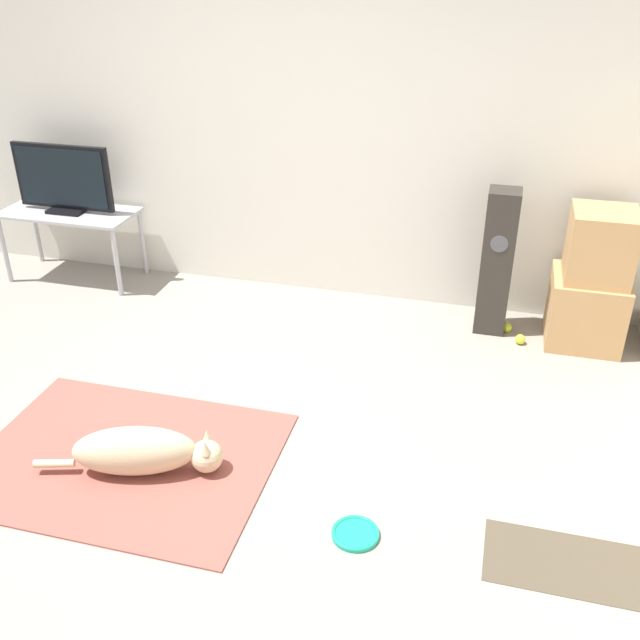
{
  "coord_description": "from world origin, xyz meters",
  "views": [
    {
      "loc": [
        1.54,
        -2.66,
        2.37
      ],
      "look_at": [
        0.64,
        0.78,
        0.45
      ],
      "focal_mm": 40.0,
      "sensor_mm": 36.0,
      "label": 1
    }
  ],
  "objects_px": {
    "tennis_ball_near_speaker": "(507,327)",
    "tv_stand": "(70,220)",
    "frisbee": "(355,533)",
    "cardboard_box_upper": "(601,245)",
    "cardboard_box_lower": "(586,309)",
    "tennis_ball_by_boxes": "(520,339)",
    "tv": "(63,179)",
    "floor_speaker": "(497,263)",
    "dog": "(143,451)"
  },
  "relations": [
    {
      "from": "cardboard_box_lower",
      "to": "tv",
      "type": "bearing_deg",
      "value": 179.43
    },
    {
      "from": "frisbee",
      "to": "cardboard_box_upper",
      "type": "bearing_deg",
      "value": 62.66
    },
    {
      "from": "cardboard_box_upper",
      "to": "tennis_ball_near_speaker",
      "type": "distance_m",
      "value": 0.81
    },
    {
      "from": "cardboard_box_lower",
      "to": "tennis_ball_near_speaker",
      "type": "distance_m",
      "value": 0.52
    },
    {
      "from": "floor_speaker",
      "to": "tennis_ball_by_boxes",
      "type": "relative_size",
      "value": 14.88
    },
    {
      "from": "frisbee",
      "to": "cardboard_box_upper",
      "type": "height_order",
      "value": "cardboard_box_upper"
    },
    {
      "from": "cardboard_box_upper",
      "to": "tv",
      "type": "relative_size",
      "value": 0.58
    },
    {
      "from": "cardboard_box_lower",
      "to": "tv_stand",
      "type": "xyz_separation_m",
      "value": [
        -3.76,
        0.03,
        0.24
      ]
    },
    {
      "from": "frisbee",
      "to": "tennis_ball_near_speaker",
      "type": "xyz_separation_m",
      "value": [
        0.59,
        2.1,
        0.02
      ]
    },
    {
      "from": "frisbee",
      "to": "tennis_ball_near_speaker",
      "type": "bearing_deg",
      "value": 74.16
    },
    {
      "from": "tv",
      "to": "tennis_ball_by_boxes",
      "type": "bearing_deg",
      "value": -3.3
    },
    {
      "from": "cardboard_box_lower",
      "to": "tennis_ball_near_speaker",
      "type": "xyz_separation_m",
      "value": [
        -0.48,
        -0.01,
        -0.2
      ]
    },
    {
      "from": "floor_speaker",
      "to": "tv",
      "type": "height_order",
      "value": "tv"
    },
    {
      "from": "floor_speaker",
      "to": "tennis_ball_near_speaker",
      "type": "height_order",
      "value": "floor_speaker"
    },
    {
      "from": "frisbee",
      "to": "dog",
      "type": "bearing_deg",
      "value": 172.28
    },
    {
      "from": "dog",
      "to": "floor_speaker",
      "type": "relative_size",
      "value": 0.92
    },
    {
      "from": "cardboard_box_upper",
      "to": "tennis_ball_by_boxes",
      "type": "xyz_separation_m",
      "value": [
        -0.4,
        -0.15,
        -0.65
      ]
    },
    {
      "from": "cardboard_box_upper",
      "to": "floor_speaker",
      "type": "xyz_separation_m",
      "value": [
        -0.61,
        0.02,
        -0.19
      ]
    },
    {
      "from": "tv",
      "to": "dog",
      "type": "bearing_deg",
      "value": -51.52
    },
    {
      "from": "cardboard_box_lower",
      "to": "floor_speaker",
      "type": "distance_m",
      "value": 0.65
    },
    {
      "from": "cardboard_box_upper",
      "to": "tv_stand",
      "type": "bearing_deg",
      "value": 179.32
    },
    {
      "from": "cardboard_box_lower",
      "to": "tennis_ball_by_boxes",
      "type": "bearing_deg",
      "value": -157.84
    },
    {
      "from": "frisbee",
      "to": "tennis_ball_near_speaker",
      "type": "height_order",
      "value": "tennis_ball_near_speaker"
    },
    {
      "from": "frisbee",
      "to": "cardboard_box_lower",
      "type": "distance_m",
      "value": 2.37
    },
    {
      "from": "tv_stand",
      "to": "tennis_ball_near_speaker",
      "type": "bearing_deg",
      "value": -0.81
    },
    {
      "from": "tv",
      "to": "frisbee",
      "type": "bearing_deg",
      "value": -38.53
    },
    {
      "from": "dog",
      "to": "cardboard_box_lower",
      "type": "xyz_separation_m",
      "value": [
        2.18,
        1.96,
        0.1
      ]
    },
    {
      "from": "floor_speaker",
      "to": "tennis_ball_near_speaker",
      "type": "relative_size",
      "value": 14.88
    },
    {
      "from": "dog",
      "to": "tv_stand",
      "type": "distance_m",
      "value": 2.57
    },
    {
      "from": "tv",
      "to": "tennis_ball_by_boxes",
      "type": "height_order",
      "value": "tv"
    },
    {
      "from": "tennis_ball_near_speaker",
      "to": "tv_stand",
      "type": "bearing_deg",
      "value": 179.19
    },
    {
      "from": "frisbee",
      "to": "tennis_ball_by_boxes",
      "type": "distance_m",
      "value": 2.07
    },
    {
      "from": "tennis_ball_by_boxes",
      "to": "tennis_ball_near_speaker",
      "type": "xyz_separation_m",
      "value": [
        -0.09,
        0.15,
        0.0
      ]
    },
    {
      "from": "tennis_ball_by_boxes",
      "to": "tv",
      "type": "bearing_deg",
      "value": 176.7
    },
    {
      "from": "tv_stand",
      "to": "frisbee",
      "type": "bearing_deg",
      "value": -38.49
    },
    {
      "from": "dog",
      "to": "tennis_ball_near_speaker",
      "type": "xyz_separation_m",
      "value": [
        1.7,
        1.94,
        -0.1
      ]
    },
    {
      "from": "tennis_ball_by_boxes",
      "to": "floor_speaker",
      "type": "bearing_deg",
      "value": 142.39
    },
    {
      "from": "cardboard_box_lower",
      "to": "dog",
      "type": "bearing_deg",
      "value": -138.07
    },
    {
      "from": "tennis_ball_by_boxes",
      "to": "tennis_ball_near_speaker",
      "type": "height_order",
      "value": "same"
    },
    {
      "from": "cardboard_box_lower",
      "to": "tv_stand",
      "type": "bearing_deg",
      "value": 179.47
    },
    {
      "from": "cardboard_box_upper",
      "to": "tennis_ball_by_boxes",
      "type": "relative_size",
      "value": 6.75
    },
    {
      "from": "floor_speaker",
      "to": "dog",
      "type": "bearing_deg",
      "value": -128.87
    },
    {
      "from": "dog",
      "to": "cardboard_box_upper",
      "type": "bearing_deg",
      "value": 41.61
    },
    {
      "from": "frisbee",
      "to": "tennis_ball_near_speaker",
      "type": "distance_m",
      "value": 2.18
    },
    {
      "from": "frisbee",
      "to": "tv",
      "type": "relative_size",
      "value": 0.28
    },
    {
      "from": "frisbee",
      "to": "tv_stand",
      "type": "xyz_separation_m",
      "value": [
        -2.69,
        2.14,
        0.46
      ]
    },
    {
      "from": "frisbee",
      "to": "tv_stand",
      "type": "height_order",
      "value": "tv_stand"
    },
    {
      "from": "tv_stand",
      "to": "tv",
      "type": "relative_size",
      "value": 1.32
    },
    {
      "from": "dog",
      "to": "cardboard_box_upper",
      "type": "height_order",
      "value": "cardboard_box_upper"
    },
    {
      "from": "cardboard_box_lower",
      "to": "tennis_ball_near_speaker",
      "type": "bearing_deg",
      "value": -178.56
    }
  ]
}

